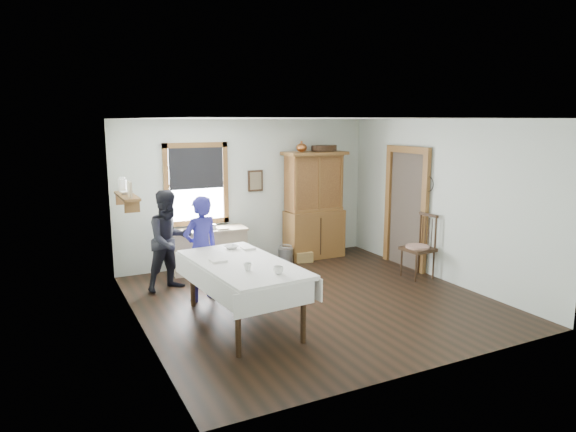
{
  "coord_description": "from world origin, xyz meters",
  "views": [
    {
      "loc": [
        -3.62,
        -6.45,
        2.68
      ],
      "look_at": [
        -0.24,
        0.3,
        1.27
      ],
      "focal_mm": 32.0,
      "sensor_mm": 36.0,
      "label": 1
    }
  ],
  "objects_px": {
    "figure_dark": "(170,244)",
    "woman_blue": "(201,252)",
    "pail": "(286,256)",
    "wicker_basket": "(304,257)",
    "work_counter": "(209,250)",
    "china_hutch": "(314,205)",
    "dining_table": "(243,293)",
    "spindle_chair": "(418,246)"
  },
  "relations": [
    {
      "from": "dining_table",
      "to": "woman_blue",
      "type": "height_order",
      "value": "woman_blue"
    },
    {
      "from": "pail",
      "to": "china_hutch",
      "type": "bearing_deg",
      "value": 16.61
    },
    {
      "from": "china_hutch",
      "to": "dining_table",
      "type": "height_order",
      "value": "china_hutch"
    },
    {
      "from": "wicker_basket",
      "to": "figure_dark",
      "type": "xyz_separation_m",
      "value": [
        -2.68,
        -0.49,
        0.65
      ]
    },
    {
      "from": "china_hutch",
      "to": "figure_dark",
      "type": "distance_m",
      "value": 3.14
    },
    {
      "from": "work_counter",
      "to": "pail",
      "type": "bearing_deg",
      "value": -4.61
    },
    {
      "from": "woman_blue",
      "to": "figure_dark",
      "type": "xyz_separation_m",
      "value": [
        -0.3,
        0.69,
        0.01
      ]
    },
    {
      "from": "work_counter",
      "to": "dining_table",
      "type": "distance_m",
      "value": 2.55
    },
    {
      "from": "work_counter",
      "to": "woman_blue",
      "type": "relative_size",
      "value": 0.92
    },
    {
      "from": "figure_dark",
      "to": "woman_blue",
      "type": "bearing_deg",
      "value": -82.56
    },
    {
      "from": "china_hutch",
      "to": "spindle_chair",
      "type": "bearing_deg",
      "value": -65.44
    },
    {
      "from": "figure_dark",
      "to": "china_hutch",
      "type": "bearing_deg",
      "value": -2.94
    },
    {
      "from": "dining_table",
      "to": "pail",
      "type": "relative_size",
      "value": 6.89
    },
    {
      "from": "dining_table",
      "to": "wicker_basket",
      "type": "bearing_deg",
      "value": 46.76
    },
    {
      "from": "spindle_chair",
      "to": "woman_blue",
      "type": "height_order",
      "value": "woman_blue"
    },
    {
      "from": "woman_blue",
      "to": "spindle_chair",
      "type": "bearing_deg",
      "value": 155.58
    },
    {
      "from": "pail",
      "to": "wicker_basket",
      "type": "bearing_deg",
      "value": -1.62
    },
    {
      "from": "woman_blue",
      "to": "dining_table",
      "type": "bearing_deg",
      "value": 85.37
    },
    {
      "from": "wicker_basket",
      "to": "china_hutch",
      "type": "bearing_deg",
      "value": 33.2
    },
    {
      "from": "pail",
      "to": "wicker_basket",
      "type": "height_order",
      "value": "pail"
    },
    {
      "from": "work_counter",
      "to": "pail",
      "type": "distance_m",
      "value": 1.47
    },
    {
      "from": "china_hutch",
      "to": "dining_table",
      "type": "xyz_separation_m",
      "value": [
        -2.52,
        -2.53,
        -0.62
      ]
    },
    {
      "from": "dining_table",
      "to": "woman_blue",
      "type": "distance_m",
      "value": 1.19
    },
    {
      "from": "work_counter",
      "to": "woman_blue",
      "type": "distance_m",
      "value": 1.55
    },
    {
      "from": "figure_dark",
      "to": "pail",
      "type": "bearing_deg",
      "value": -3.97
    },
    {
      "from": "wicker_basket",
      "to": "woman_blue",
      "type": "height_order",
      "value": "woman_blue"
    },
    {
      "from": "dining_table",
      "to": "pail",
      "type": "distance_m",
      "value": 2.93
    },
    {
      "from": "china_hutch",
      "to": "wicker_basket",
      "type": "distance_m",
      "value": 1.04
    },
    {
      "from": "pail",
      "to": "wicker_basket",
      "type": "distance_m",
      "value": 0.39
    },
    {
      "from": "woman_blue",
      "to": "china_hutch",
      "type": "bearing_deg",
      "value": -168.12
    },
    {
      "from": "spindle_chair",
      "to": "pail",
      "type": "distance_m",
      "value": 2.46
    },
    {
      "from": "pail",
      "to": "wicker_basket",
      "type": "relative_size",
      "value": 0.94
    },
    {
      "from": "wicker_basket",
      "to": "figure_dark",
      "type": "bearing_deg",
      "value": -169.55
    },
    {
      "from": "spindle_chair",
      "to": "pail",
      "type": "relative_size",
      "value": 3.65
    },
    {
      "from": "china_hutch",
      "to": "figure_dark",
      "type": "relative_size",
      "value": 1.4
    },
    {
      "from": "dining_table",
      "to": "woman_blue",
      "type": "xyz_separation_m",
      "value": [
        -0.21,
        1.12,
        0.31
      ]
    },
    {
      "from": "pail",
      "to": "dining_table",
      "type": "bearing_deg",
      "value": -127.58
    },
    {
      "from": "work_counter",
      "to": "china_hutch",
      "type": "xyz_separation_m",
      "value": [
        2.17,
        0.01,
        0.66
      ]
    },
    {
      "from": "pail",
      "to": "woman_blue",
      "type": "xyz_separation_m",
      "value": [
        -2.0,
        -1.19,
        0.58
      ]
    },
    {
      "from": "china_hutch",
      "to": "work_counter",
      "type": "bearing_deg",
      "value": 179.91
    },
    {
      "from": "spindle_chair",
      "to": "figure_dark",
      "type": "height_order",
      "value": "figure_dark"
    },
    {
      "from": "wicker_basket",
      "to": "woman_blue",
      "type": "xyz_separation_m",
      "value": [
        -2.38,
        -1.18,
        0.64
      ]
    }
  ]
}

